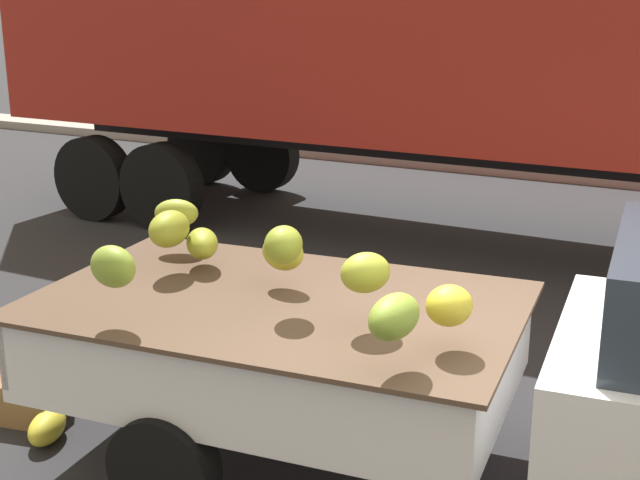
% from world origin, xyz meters
% --- Properties ---
extents(pickup_truck, '(5.31, 2.27, 1.70)m').
position_xyz_m(pickup_truck, '(0.56, 0.15, 0.88)').
color(pickup_truck, white).
rests_on(pickup_truck, ground).
extents(semi_trailer, '(12.02, 2.72, 3.95)m').
position_xyz_m(semi_trailer, '(-1.96, 5.26, 2.54)').
color(semi_trailer, maroon).
rests_on(semi_trailer, ground).
extents(fallen_banana_bunch_near_tailgate, '(0.33, 0.43, 0.20)m').
position_xyz_m(fallen_banana_bunch_near_tailgate, '(-2.98, -0.55, 0.10)').
color(fallen_banana_bunch_near_tailgate, gold).
rests_on(fallen_banana_bunch_near_tailgate, ground).
extents(produce_crate, '(0.58, 0.45, 0.30)m').
position_xyz_m(produce_crate, '(-3.34, -0.36, 0.15)').
color(produce_crate, olive).
rests_on(produce_crate, ground).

